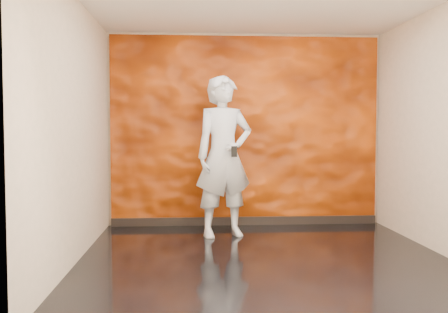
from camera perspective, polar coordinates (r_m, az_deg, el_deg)
room at (r=5.37m, az=4.72°, el=3.10°), size 4.02×4.02×2.81m
feature_wall at (r=7.32m, az=2.45°, el=2.93°), size 3.90×0.06×2.75m
baseboard at (r=7.40m, az=2.46°, el=-7.35°), size 3.90×0.04×0.12m
man at (r=6.51m, az=-0.00°, el=0.02°), size 0.88×0.70×2.10m
phone at (r=6.26m, az=1.17°, el=0.56°), size 0.07×0.03×0.14m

